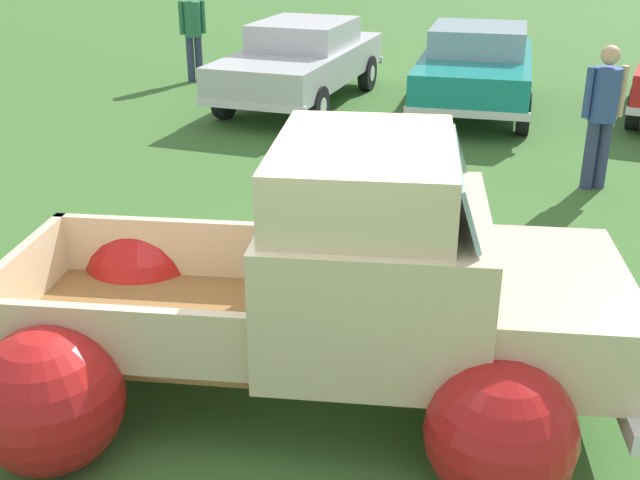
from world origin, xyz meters
The scene contains 6 objects.
ground_plane centered at (0.00, 0.00, 0.00)m, with size 80.00×80.00×0.00m, color #3D6B2D.
vintage_pickup_truck centered at (0.38, 0.06, 0.76)m, with size 4.84×3.27×1.96m.
show_car_0 centered at (-2.44, 8.80, 0.78)m, with size 2.16×4.64×1.43m.
show_car_1 centered at (0.61, 9.00, 0.78)m, with size 1.95×4.18×1.43m.
spectator_0 centered at (-5.06, 10.06, 1.06)m, with size 0.48×0.47×1.83m.
spectator_1 centered at (2.42, 5.31, 1.02)m, with size 0.52×0.45×1.78m.
Camera 1 is at (1.52, -4.63, 3.31)m, focal length 43.81 mm.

